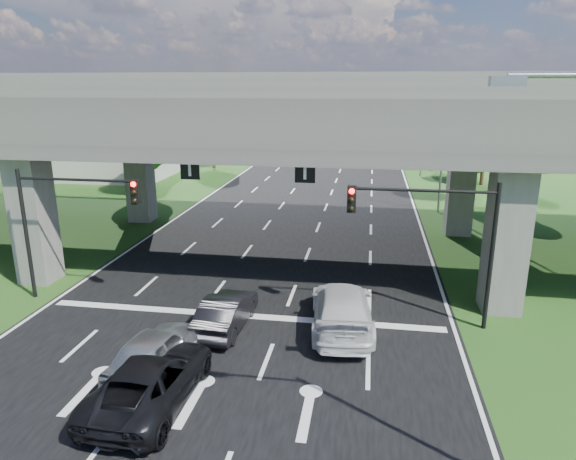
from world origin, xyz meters
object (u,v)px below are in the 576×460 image
(signal_right, at_px, (437,227))
(car_silver, at_px, (155,350))
(car_dark, at_px, (226,312))
(streetlight_far, at_px, (438,135))
(streetlight_beyond, at_px, (420,121))
(car_white, at_px, (342,309))
(signal_left, at_px, (67,212))
(car_trailing, at_px, (151,380))

(signal_right, relative_size, car_silver, 1.32)
(signal_right, bearing_deg, car_dark, -168.21)
(car_dark, bearing_deg, car_silver, 69.07)
(streetlight_far, xyz_separation_m, streetlight_beyond, (0.00, 16.00, 0.00))
(streetlight_far, bearing_deg, car_silver, -115.25)
(car_silver, bearing_deg, streetlight_far, -109.23)
(streetlight_beyond, relative_size, car_silver, 2.19)
(streetlight_far, height_order, streetlight_beyond, same)
(car_white, bearing_deg, streetlight_beyond, -104.35)
(signal_left, relative_size, car_trailing, 1.09)
(signal_left, height_order, car_dark, signal_left)
(signal_left, height_order, car_silver, signal_left)
(signal_left, distance_m, streetlight_far, 26.95)
(signal_left, height_order, streetlight_beyond, streetlight_beyond)
(streetlight_far, bearing_deg, car_white, -105.46)
(streetlight_far, height_order, car_silver, streetlight_far)
(signal_left, bearing_deg, car_silver, -40.63)
(signal_left, relative_size, streetlight_beyond, 0.60)
(car_silver, distance_m, car_white, 7.41)
(streetlight_beyond, distance_m, car_dark, 39.48)
(signal_left, distance_m, streetlight_beyond, 40.30)
(streetlight_beyond, bearing_deg, signal_right, -93.61)
(streetlight_beyond, relative_size, car_trailing, 1.82)
(car_dark, height_order, car_white, car_white)
(car_silver, bearing_deg, car_dark, -107.45)
(streetlight_beyond, xyz_separation_m, car_white, (-5.81, -37.00, -4.97))
(car_silver, bearing_deg, car_trailing, 114.89)
(signal_right, height_order, car_white, signal_right)
(streetlight_far, height_order, car_dark, streetlight_far)
(car_dark, distance_m, car_trailing, 5.27)
(signal_right, bearing_deg, car_silver, -151.76)
(car_silver, bearing_deg, signal_right, -145.74)
(streetlight_far, xyz_separation_m, car_white, (-5.81, -21.00, -4.97))
(streetlight_beyond, relative_size, car_white, 1.71)
(streetlight_far, xyz_separation_m, car_silver, (-11.90, -25.23, -5.04))
(car_silver, height_order, car_white, car_white)
(car_white, height_order, car_trailing, car_white)
(streetlight_far, relative_size, car_silver, 2.19)
(streetlight_beyond, distance_m, car_white, 37.78)
(signal_right, distance_m, car_trailing, 11.86)
(signal_left, distance_m, car_white, 12.59)
(signal_left, relative_size, car_dark, 1.38)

